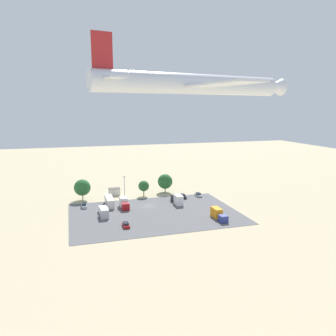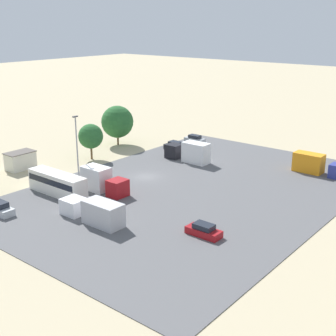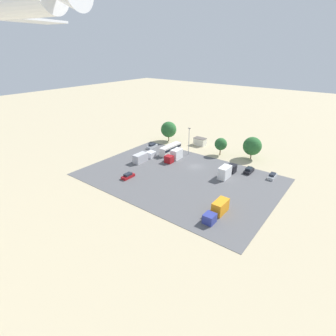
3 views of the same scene
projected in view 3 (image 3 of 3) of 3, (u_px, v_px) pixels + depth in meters
The scene contains 16 objects.
ground_plane at pixel (195, 167), 85.46m from camera, with size 400.00×400.00×0.00m, color tan.
parking_lot_surface at pixel (179, 177), 78.70m from camera, with size 56.45×39.05×0.08m.
shed_building at pixel (200, 141), 104.08m from camera, with size 4.75×3.01×2.92m.
bus at pixel (171, 149), 95.60m from camera, with size 2.58×10.00×3.11m.
parked_car_0 at pixel (152, 146), 101.27m from camera, with size 1.71×4.67×1.62m.
parked_car_1 at pixel (128, 176), 77.80m from camera, with size 1.78×4.21×1.44m.
parked_car_2 at pixel (272, 176), 77.66m from camera, with size 1.70×4.26×1.48m.
parked_car_3 at pixel (249, 170), 81.11m from camera, with size 1.95×4.33×1.61m.
parked_truck_0 at pixel (143, 157), 89.45m from camera, with size 2.59×9.36×2.93m.
parked_truck_1 at pixel (227, 171), 78.39m from camera, with size 2.48×8.36×3.55m.
parked_truck_2 at pixel (174, 155), 90.07m from camera, with size 2.59×7.51×3.44m.
parked_truck_3 at pixel (217, 210), 60.01m from camera, with size 2.39×8.65×3.11m.
tree_near_shed at pixel (221, 144), 93.21m from camera, with size 4.37×4.37×6.35m.
tree_apron_mid at pixel (252, 146), 89.93m from camera, with size 6.31×6.31×7.77m.
tree_apron_far at pixel (169, 129), 107.08m from camera, with size 6.38×6.38×8.15m.
light_pole_lot_centre at pixel (189, 141), 92.56m from camera, with size 0.90×0.28×9.99m.
Camera 3 is at (-40.31, 67.19, 35.29)m, focal length 28.00 mm.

